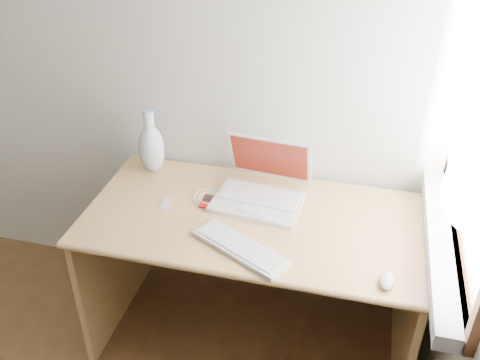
% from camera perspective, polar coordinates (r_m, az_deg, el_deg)
% --- Properties ---
extents(back_wall, '(3.50, 0.04, 2.60)m').
position_cam_1_polar(back_wall, '(2.56, -19.19, 15.22)').
color(back_wall, beige).
rests_on(back_wall, floor).
extents(desk, '(1.35, 0.67, 0.71)m').
position_cam_1_polar(desk, '(2.34, 1.77, -6.80)').
color(desk, tan).
rests_on(desk, floor).
extents(laptop, '(0.38, 0.33, 0.24)m').
position_cam_1_polar(laptop, '(2.23, 2.14, -0.71)').
color(laptop, silver).
rests_on(laptop, desk).
extents(external_keyboard, '(0.40, 0.28, 0.02)m').
position_cam_1_polar(external_keyboard, '(1.98, 0.02, -7.22)').
color(external_keyboard, white).
rests_on(external_keyboard, desk).
extents(mouse, '(0.06, 0.10, 0.03)m').
position_cam_1_polar(mouse, '(1.91, 15.45, -10.32)').
color(mouse, silver).
rests_on(mouse, desk).
extents(ipod, '(0.04, 0.09, 0.01)m').
position_cam_1_polar(ipod, '(2.23, -3.58, -2.30)').
color(ipod, '#A41A0B').
rests_on(ipod, desk).
extents(cable_coil, '(0.13, 0.13, 0.01)m').
position_cam_1_polar(cable_coil, '(2.26, -3.44, -1.84)').
color(cable_coil, white).
rests_on(cable_coil, desk).
extents(remote, '(0.04, 0.08, 0.01)m').
position_cam_1_polar(remote, '(2.24, -8.01, -2.57)').
color(remote, white).
rests_on(remote, desk).
extents(vase, '(0.12, 0.12, 0.30)m').
position_cam_1_polar(vase, '(2.42, -9.46, 3.53)').
color(vase, silver).
rests_on(vase, desk).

